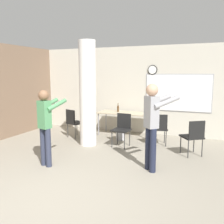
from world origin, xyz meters
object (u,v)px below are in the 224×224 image
chair_table_right (159,127)px  person_playing_side (152,120)px  chair_near_pillar (74,121)px  chair_table_front (122,127)px  person_playing_front (46,122)px  folding_table (126,114)px  bottle_on_table (118,108)px  chair_mid_room (193,135)px

chair_table_right → person_playing_side: (0.24, -1.83, 0.52)m
chair_near_pillar → person_playing_side: bearing=-30.7°
chair_table_front → chair_table_right: bearing=26.1°
person_playing_front → chair_table_front: bearing=63.7°
chair_table_right → folding_table: bearing=149.5°
bottle_on_table → chair_mid_room: size_ratio=0.32×
bottle_on_table → folding_table: bearing=-12.0°
folding_table → chair_table_front: bearing=-76.0°
chair_table_front → chair_near_pillar: 1.67m
folding_table → chair_near_pillar: 1.63m
chair_mid_room → person_playing_side: size_ratio=0.50×
chair_mid_room → person_playing_side: 1.51m
chair_table_right → person_playing_front: bearing=-128.0°
chair_near_pillar → chair_table_right: bearing=3.7°
person_playing_front → chair_near_pillar: bearing=106.9°
bottle_on_table → chair_near_pillar: bottle_on_table is taller
chair_table_right → person_playing_front: 3.09m
chair_table_front → chair_near_pillar: size_ratio=1.00×
chair_table_right → person_playing_front: person_playing_front is taller
folding_table → chair_table_right: size_ratio=2.02×
bottle_on_table → chair_near_pillar: size_ratio=0.32×
person_playing_side → bottle_on_table: bearing=123.7°
chair_near_pillar → bottle_on_table: bearing=41.1°
bottle_on_table → chair_table_right: 1.71m
bottle_on_table → chair_table_front: 1.38m
bottle_on_table → chair_table_front: bottle_on_table is taller
bottle_on_table → chair_mid_room: 2.79m
chair_near_pillar → chair_mid_room: same height
chair_table_right → person_playing_side: 1.91m
bottle_on_table → chair_table_right: bearing=-27.2°
chair_table_front → chair_table_right: size_ratio=1.00×
chair_mid_room → bottle_on_table: bearing=150.8°
chair_near_pillar → person_playing_side: (2.79, -1.66, 0.52)m
bottle_on_table → chair_table_front: size_ratio=0.32×
folding_table → bottle_on_table: bearing=168.0°
folding_table → chair_mid_room: size_ratio=2.02×
chair_table_front → chair_mid_room: same height
chair_table_front → chair_table_right: 1.01m
chair_mid_room → chair_near_pillar: bearing=173.1°
chair_table_front → person_playing_side: (1.14, -1.38, 0.52)m
chair_table_right → chair_table_front: bearing=-153.9°
chair_mid_room → person_playing_side: bearing=-119.3°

